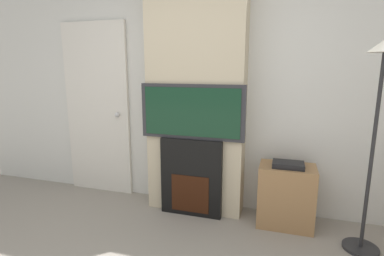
{
  "coord_description": "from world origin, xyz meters",
  "views": [
    {
      "loc": [
        0.87,
        -1.12,
        1.53
      ],
      "look_at": [
        0.0,
        1.71,
        0.93
      ],
      "focal_mm": 28.0,
      "sensor_mm": 36.0,
      "label": 1
    }
  ],
  "objects_px": {
    "television": "(192,112)",
    "floor_lamp": "(377,111)",
    "media_stand": "(286,195)",
    "fireplace": "(192,177)"
  },
  "relations": [
    {
      "from": "television",
      "to": "floor_lamp",
      "type": "xyz_separation_m",
      "value": [
        1.57,
        -0.2,
        0.1
      ]
    },
    {
      "from": "floor_lamp",
      "to": "media_stand",
      "type": "bearing_deg",
      "value": 159.15
    },
    {
      "from": "fireplace",
      "to": "television",
      "type": "distance_m",
      "value": 0.69
    },
    {
      "from": "television",
      "to": "media_stand",
      "type": "relative_size",
      "value": 1.63
    },
    {
      "from": "television",
      "to": "media_stand",
      "type": "distance_m",
      "value": 1.23
    },
    {
      "from": "media_stand",
      "to": "fireplace",
      "type": "bearing_deg",
      "value": -177.52
    },
    {
      "from": "television",
      "to": "fireplace",
      "type": "bearing_deg",
      "value": 90.0
    },
    {
      "from": "television",
      "to": "floor_lamp",
      "type": "height_order",
      "value": "floor_lamp"
    },
    {
      "from": "television",
      "to": "media_stand",
      "type": "bearing_deg",
      "value": 2.61
    },
    {
      "from": "fireplace",
      "to": "television",
      "type": "bearing_deg",
      "value": -90.0
    }
  ]
}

